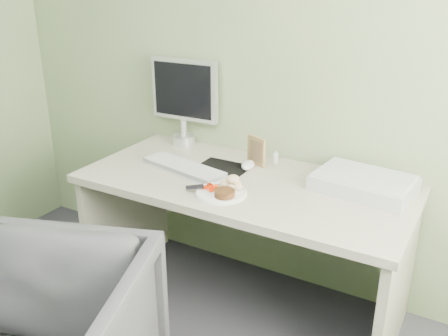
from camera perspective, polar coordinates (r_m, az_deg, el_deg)
The scene contains 14 objects.
wall_back at distance 2.57m, azimuth 6.56°, elevation 14.32°, with size 3.50×3.50×0.00m, color gray.
desk at distance 2.49m, azimuth 2.31°, elevation -5.30°, with size 1.60×0.75×0.73m.
plate at distance 2.26m, azimuth -0.29°, elevation -2.88°, with size 0.23×0.23×0.01m, color white.
steak at distance 2.21m, azimuth 0.06°, elevation -2.90°, with size 0.09×0.09×0.03m, color black.
potato_pile at distance 2.27m, azimuth 1.01°, elevation -1.74°, with size 0.11×0.08×0.06m, color tan.
carrot_heap at distance 2.28m, azimuth -1.69°, elevation -2.08°, with size 0.05×0.05×0.04m, color #FF2F05.
steak_knife at distance 2.29m, azimuth -2.54°, elevation -2.13°, with size 0.17×0.16×0.02m.
mousepad at distance 2.54m, azimuth -0.32°, elevation -0.07°, with size 0.26×0.23×0.00m, color black.
keyboard at distance 2.53m, azimuth -4.64°, elevation 0.13°, with size 0.47×0.14×0.02m, color white.
computer_mouse at distance 2.54m, azimuth 2.76°, elevation 0.32°, with size 0.06×0.11×0.04m, color white.
photo_frame at distance 2.58m, azimuth 3.71°, elevation 1.96°, with size 0.12×0.01×0.15m, color olive.
eyedrop_bottle at distance 2.62m, azimuth 5.94°, elevation 1.22°, with size 0.03×0.03×0.07m.
scanner at distance 2.38m, azimuth 15.66°, elevation -1.76°, with size 0.44×0.29×0.07m, color silver.
monitor at distance 2.84m, azimuth -4.57°, elevation 8.08°, with size 0.41×0.13×0.49m.
Camera 1 is at (1.00, -0.35, 1.69)m, focal length 40.00 mm.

